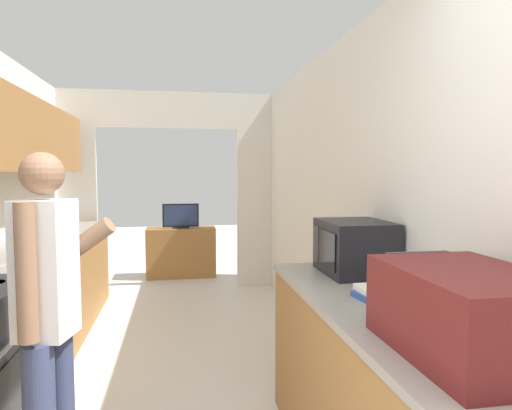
% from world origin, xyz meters
% --- Properties ---
extents(wall_right, '(0.06, 7.53, 2.50)m').
position_xyz_m(wall_right, '(1.35, 1.97, 1.25)').
color(wall_right, silver).
rests_on(wall_right, ground_plane).
extents(wall_far_with_doorway, '(3.05, 0.06, 2.50)m').
position_xyz_m(wall_far_with_doorway, '(0.00, 5.16, 1.45)').
color(wall_far_with_doorway, silver).
rests_on(wall_far_with_doorway, ground_plane).
extents(counter_left, '(0.62, 3.98, 0.91)m').
position_xyz_m(counter_left, '(-1.02, 3.25, 0.46)').
color(counter_left, '#9E6B38').
rests_on(counter_left, ground_plane).
extents(counter_right, '(0.62, 1.94, 0.91)m').
position_xyz_m(counter_right, '(1.02, 1.15, 0.46)').
color(counter_right, '#9E6B38').
rests_on(counter_right, ground_plane).
extents(person, '(0.51, 0.43, 1.58)m').
position_xyz_m(person, '(-0.45, 1.34, 0.85)').
color(person, '#384266').
rests_on(person, ground_plane).
extents(suitcase, '(0.42, 0.64, 0.28)m').
position_xyz_m(suitcase, '(1.02, 0.58, 1.05)').
color(suitcase, '#5B1919').
rests_on(suitcase, counter_right).
extents(microwave, '(0.37, 0.47, 0.31)m').
position_xyz_m(microwave, '(1.12, 1.77, 1.06)').
color(microwave, black).
rests_on(microwave, counter_right).
extents(book_stack, '(0.27, 0.29, 0.05)m').
position_xyz_m(book_stack, '(1.05, 1.21, 0.94)').
color(book_stack, '#2D4C99').
rests_on(book_stack, counter_right).
extents(tv_cabinet, '(0.97, 0.42, 0.70)m').
position_xyz_m(tv_cabinet, '(0.15, 5.86, 0.35)').
color(tv_cabinet, '#9E6B38').
rests_on(tv_cabinet, ground_plane).
extents(television, '(0.51, 0.16, 0.35)m').
position_xyz_m(television, '(0.15, 5.82, 0.87)').
color(television, black).
rests_on(television, tv_cabinet).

